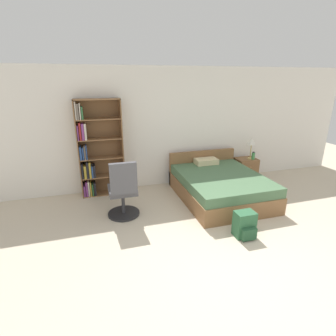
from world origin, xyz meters
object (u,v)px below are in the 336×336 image
at_px(nightstand, 246,169).
at_px(office_chair, 123,192).
at_px(bookshelf, 95,152).
at_px(table_lamp, 252,142).
at_px(bed, 219,185).
at_px(backpack_green, 245,225).
at_px(water_bottle, 253,156).

bearing_deg(nightstand, office_chair, -161.17).
height_order(bookshelf, table_lamp, bookshelf).
xyz_separation_m(bed, table_lamp, (1.19, 0.75, 0.65)).
distance_m(bed, office_chair, 2.02).
bearing_deg(backpack_green, bookshelf, 132.60).
relative_size(bed, office_chair, 1.85).
distance_m(bookshelf, backpack_green, 3.20).
distance_m(bookshelf, office_chair, 1.30).
xyz_separation_m(nightstand, backpack_green, (-1.40, -2.20, -0.06)).
bearing_deg(office_chair, bookshelf, 108.79).
relative_size(office_chair, water_bottle, 5.79).
relative_size(bed, table_lamp, 3.97).
bearing_deg(table_lamp, office_chair, -162.13).
relative_size(bookshelf, table_lamp, 3.97).
xyz_separation_m(table_lamp, backpack_green, (-1.47, -2.16, -0.72)).
xyz_separation_m(bookshelf, water_bottle, (3.61, -0.19, -0.33)).
xyz_separation_m(nightstand, water_bottle, (0.11, -0.10, 0.34)).
bearing_deg(bed, office_chair, -172.23).
bearing_deg(nightstand, bookshelf, 178.49).
bearing_deg(office_chair, nightstand, 18.83).
xyz_separation_m(bed, water_bottle, (1.23, 0.69, 0.33)).
relative_size(nightstand, table_lamp, 1.03).
xyz_separation_m(nightstand, table_lamp, (0.07, -0.04, 0.66)).
distance_m(table_lamp, water_bottle, 0.32).
height_order(nightstand, water_bottle, water_bottle).
relative_size(bookshelf, bed, 1.00).
relative_size(bookshelf, backpack_green, 4.82).
height_order(nightstand, backpack_green, nightstand).
bearing_deg(table_lamp, backpack_green, -124.14).
xyz_separation_m(bed, nightstand, (1.12, 0.79, -0.01)).
distance_m(bed, water_bottle, 1.45).
bearing_deg(bookshelf, backpack_green, -47.40).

